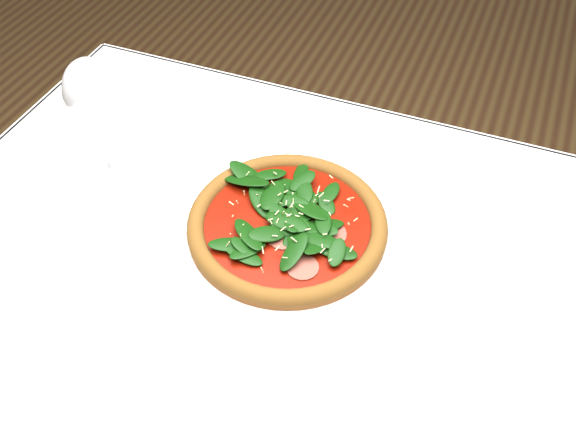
% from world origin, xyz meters
% --- Properties ---
extents(dining_table, '(1.21, 0.81, 0.75)m').
position_xyz_m(dining_table, '(0.00, 0.00, 0.65)').
color(dining_table, silver).
rests_on(dining_table, ground).
extents(plate, '(0.34, 0.34, 0.01)m').
position_xyz_m(plate, '(-0.05, 0.05, 0.76)').
color(plate, white).
rests_on(plate, dining_table).
extents(pizza, '(0.38, 0.38, 0.04)m').
position_xyz_m(pizza, '(-0.05, 0.05, 0.78)').
color(pizza, brown).
rests_on(pizza, plate).
extents(wine_glass, '(0.09, 0.09, 0.21)m').
position_xyz_m(wine_glass, '(-0.37, 0.08, 0.90)').
color(wine_glass, white).
rests_on(wine_glass, dining_table).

